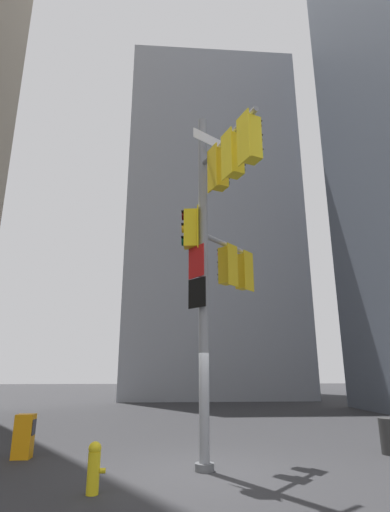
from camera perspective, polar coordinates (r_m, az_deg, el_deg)
The scene contains 6 objects.
ground at distance 9.78m, azimuth 1.39°, elevation -28.61°, with size 120.00×120.00×0.00m, color #2D2D30.
building_mid_block at distance 38.81m, azimuth 1.87°, elevation 3.44°, with size 14.45×14.45×30.29m, color #9399A3.
signal_pole_assembly at distance 9.89m, azimuth 3.35°, elevation 3.01°, with size 2.16×4.16×8.83m.
fire_hydrant at distance 8.22m, azimuth -14.36°, elevation -27.32°, with size 0.33×0.23×0.86m.
newspaper_box at distance 11.72m, azimuth -23.44°, elevation -22.72°, with size 0.45×0.36×1.04m.
trash_bin at distance 12.54m, azimuth 26.26°, elevation -22.26°, with size 0.49×0.49×0.89m, color #2D2D2D.
Camera 1 is at (-0.90, -9.50, 2.10)m, focal length 27.74 mm.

